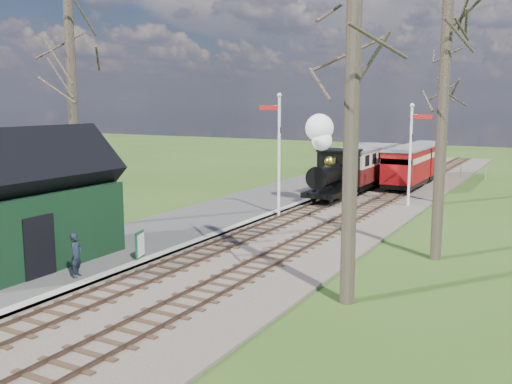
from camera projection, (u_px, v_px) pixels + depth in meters
ground at (23, 332)px, 14.50m from camera, size 140.00×140.00×0.00m
distant_hills at (463, 277)px, 72.12m from camera, size 114.40×48.00×22.02m
ballast_bed at (356, 202)px, 32.92m from camera, size 8.00×60.00×0.10m
track_near at (335, 200)px, 33.53m from camera, size 1.60×60.00×0.15m
track_far at (378, 203)px, 32.30m from camera, size 1.60×60.00×0.15m
platform at (210, 218)px, 28.27m from camera, size 5.00×44.00×0.20m
coping_strip at (251, 222)px, 27.17m from camera, size 0.40×44.00×0.21m
station_shed at (31, 205)px, 19.65m from camera, size 3.25×6.30×4.78m
semaphore_near at (278, 146)px, 28.15m from camera, size 1.22×0.24×6.22m
semaphore_far at (412, 147)px, 30.95m from camera, size 1.22×0.24×5.72m
bare_trees at (258, 117)px, 21.80m from camera, size 15.51×22.39×12.00m
fence_line at (402, 168)px, 45.45m from camera, size 12.60×0.08×1.00m
locomotive at (331, 164)px, 32.58m from camera, size 1.98×4.62×4.95m
coach at (364, 165)px, 37.92m from camera, size 2.31×7.92×2.43m
red_carriage_a at (406, 167)px, 37.38m from camera, size 2.13×5.28×2.24m
red_carriage_b at (425, 160)px, 42.15m from camera, size 2.13×5.28×2.24m
sign_board at (140, 245)px, 20.51m from camera, size 0.28×0.66×0.99m
bench at (61, 254)px, 19.56m from camera, size 0.52×1.54×0.87m
person at (76, 255)px, 18.29m from camera, size 0.50×0.61×1.45m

